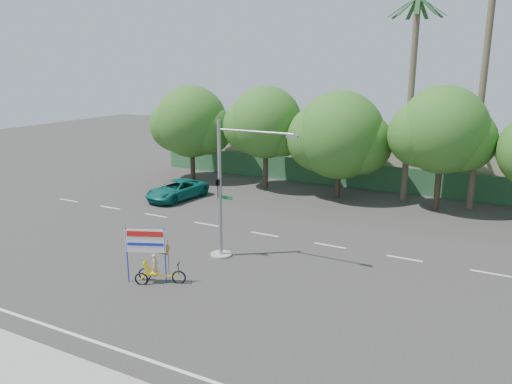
% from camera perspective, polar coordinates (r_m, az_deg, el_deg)
% --- Properties ---
extents(ground, '(120.00, 120.00, 0.00)m').
position_cam_1_polar(ground, '(21.79, -3.95, -11.80)').
color(ground, '#33302D').
rests_on(ground, ground).
extents(fence, '(38.00, 0.08, 2.00)m').
position_cam_1_polar(fence, '(40.38, 12.27, 1.74)').
color(fence, '#336B3D').
rests_on(fence, ground).
extents(building_left, '(12.00, 8.00, 4.00)m').
position_cam_1_polar(building_left, '(47.81, 2.22, 5.20)').
color(building_left, '#C1B299').
rests_on(building_left, ground).
extents(building_right, '(14.00, 8.00, 3.60)m').
position_cam_1_polar(building_right, '(43.34, 24.22, 2.72)').
color(building_right, '#C1B299').
rests_on(building_right, ground).
extents(tree_far_left, '(7.14, 6.00, 7.96)m').
position_cam_1_polar(tree_far_left, '(42.62, -7.45, 7.73)').
color(tree_far_left, '#473828').
rests_on(tree_far_left, ground).
extents(tree_left, '(6.66, 5.60, 8.07)m').
position_cam_1_polar(tree_left, '(38.99, 1.06, 7.67)').
color(tree_left, '#473828').
rests_on(tree_left, ground).
extents(tree_center, '(7.62, 6.40, 7.85)m').
position_cam_1_polar(tree_center, '(36.77, 9.47, 6.15)').
color(tree_center, '#473828').
rests_on(tree_center, ground).
extents(tree_right, '(6.90, 5.80, 8.36)m').
position_cam_1_polar(tree_right, '(35.12, 20.47, 6.33)').
color(tree_right, '#473828').
rests_on(tree_right, ground).
extents(palm_tall, '(3.73, 3.79, 17.45)m').
position_cam_1_polar(palm_tall, '(36.15, 24.86, 14.46)').
color(palm_tall, '#70604C').
rests_on(palm_tall, ground).
extents(palm_short, '(3.73, 3.79, 14.45)m').
position_cam_1_polar(palm_short, '(36.73, 17.44, 12.58)').
color(palm_short, '#70604C').
rests_on(palm_short, ground).
extents(traffic_signal, '(4.72, 1.10, 7.00)m').
position_cam_1_polar(traffic_signal, '(25.01, -3.55, -1.14)').
color(traffic_signal, gray).
rests_on(traffic_signal, ground).
extents(trike_billboard, '(2.51, 1.25, 2.65)m').
position_cam_1_polar(trike_billboard, '(23.05, -11.80, -7.67)').
color(trike_billboard, black).
rests_on(trike_billboard, ground).
extents(pickup_truck, '(2.96, 5.28, 1.40)m').
position_cam_1_polar(pickup_truck, '(36.94, -9.03, 0.24)').
color(pickup_truck, '#0F6A60').
rests_on(pickup_truck, ground).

